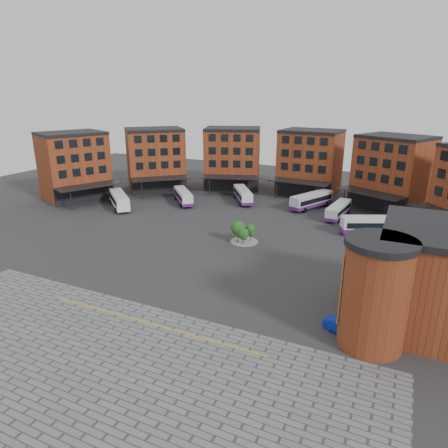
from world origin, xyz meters
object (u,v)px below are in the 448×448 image
at_px(bus_e, 338,210).
at_px(bus_d, 312,200).
at_px(bus_c, 243,195).
at_px(bus_b, 183,196).
at_px(tree_island, 242,231).
at_px(bus_f, 375,225).
at_px(bus_a, 119,199).
at_px(blue_car, 343,328).

bearing_deg(bus_e, bus_d, 152.03).
bearing_deg(bus_c, bus_b, 176.30).
bearing_deg(tree_island, bus_f, 34.64).
relative_size(bus_a, blue_car, 2.43).
bearing_deg(bus_d, bus_c, -150.50).
relative_size(tree_island, bus_c, 0.45).
xyz_separation_m(tree_island, bus_f, (18.65, 12.88, -0.24)).
bearing_deg(bus_f, bus_c, -134.46).
bearing_deg(bus_c, bus_a, -178.27).
xyz_separation_m(tree_island, blue_car, (18.62, -18.90, -1.26)).
bearing_deg(bus_f, bus_b, -120.06).
bearing_deg(bus_a, bus_d, -23.72).
height_order(bus_b, bus_f, bus_f).
relative_size(bus_a, bus_b, 1.09).
bearing_deg(blue_car, bus_f, 26.07).
bearing_deg(blue_car, bus_a, 87.56).
bearing_deg(bus_d, bus_a, -130.98).
xyz_separation_m(bus_a, bus_e, (42.10, 12.08, -0.34)).
bearing_deg(bus_f, bus_d, -155.04).
height_order(bus_a, bus_b, bus_a).
relative_size(tree_island, bus_d, 0.40).
distance_m(bus_c, bus_f, 29.78).
xyz_separation_m(bus_a, bus_f, (49.29, 4.97, -0.14)).
bearing_deg(bus_d, tree_island, -77.75).
xyz_separation_m(bus_d, blue_car, (13.30, -43.10, -1.02)).
distance_m(tree_island, bus_f, 22.67).
bearing_deg(bus_f, bus_e, -159.34).
bearing_deg(blue_car, bus_d, 43.26).
bearing_deg(tree_island, bus_b, 141.07).
bearing_deg(bus_f, blue_car, -24.72).
height_order(bus_c, bus_d, bus_d).
height_order(bus_b, blue_car, bus_b).
bearing_deg(tree_island, bus_e, 60.19).
relative_size(bus_b, bus_d, 0.81).
distance_m(tree_island, bus_d, 24.79).
distance_m(bus_c, blue_car, 50.36).
bearing_deg(bus_a, bus_c, -12.82).
distance_m(tree_island, bus_e, 23.05).
height_order(tree_island, bus_e, tree_island).
xyz_separation_m(bus_c, bus_e, (20.82, -2.97, -0.07)).
height_order(tree_island, bus_d, tree_island).
bearing_deg(bus_e, bus_b, -167.35).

